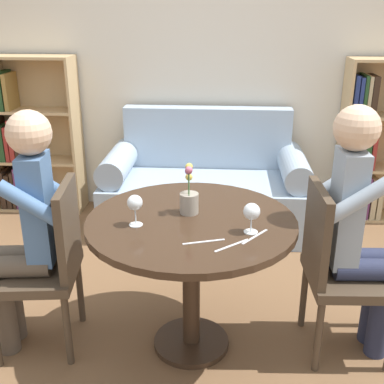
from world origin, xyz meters
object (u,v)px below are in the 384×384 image
couch (205,189)px  person_right (359,228)px  wine_glass_left (135,204)px  flower_vase (189,198)px  chair_left (48,260)px  chair_right (337,265)px  bookshelf_right (374,148)px  wine_glass_right (252,213)px  person_left (26,228)px  bookshelf_left (26,138)px

couch → person_right: size_ratio=1.23×
wine_glass_left → flower_vase: size_ratio=0.58×
chair_left → person_right: size_ratio=0.69×
couch → chair_right: couch is taller
bookshelf_right → person_right: (-0.56, -1.75, 0.09)m
bookshelf_right → person_right: size_ratio=1.02×
wine_glass_right → flower_vase: flower_vase is taller
bookshelf_right → person_left: bookshelf_right is taller
bookshelf_left → person_left: 1.99m
bookshelf_left → bookshelf_right: (2.94, -0.00, -0.04)m
person_right → wine_glass_left: bearing=94.1°
chair_right → person_right: (0.08, 0.01, 0.20)m
flower_vase → bookshelf_right: bearing=51.2°
wine_glass_left → flower_vase: bearing=33.9°
couch → bookshelf_right: bookshelf_right is taller
couch → wine_glass_left: couch is taller
wine_glass_left → person_left: bearing=175.1°
bookshelf_left → flower_vase: 2.33m
chair_right → wine_glass_right: 0.59m
person_left → wine_glass_left: person_left is taller
couch → person_left: 1.81m
couch → flower_vase: flower_vase is taller
couch → person_left: (-0.81, -1.58, 0.37)m
bookshelf_right → chair_right: 1.88m
bookshelf_left → wine_glass_right: bookshelf_left is taller
person_right → flower_vase: 0.84m
chair_left → chair_right: bearing=85.7°
person_left → person_right: person_right is taller
chair_left → wine_glass_left: chair_left is taller
bookshelf_right → person_left: size_ratio=1.05×
bookshelf_left → flower_vase: bearing=-48.2°
bookshelf_right → person_left: bearing=-139.9°
bookshelf_left → wine_glass_right: size_ratio=9.34×
bookshelf_left → chair_left: (0.83, -1.82, -0.14)m
chair_left → chair_right: same height
chair_right → couch: bearing=22.8°
bookshelf_left → wine_glass_left: 2.31m
bookshelf_right → chair_left: size_ratio=1.47×
couch → bookshelf_right: (1.37, 0.27, 0.29)m
wine_glass_left → bookshelf_right: bearing=49.3°
couch → chair_right: size_ratio=1.78×
chair_left → flower_vase: size_ratio=3.48×
person_right → wine_glass_left: person_right is taller
chair_right → wine_glass_left: size_ratio=5.97×
chair_left → flower_vase: flower_vase is taller
chair_right → person_right: person_right is taller
couch → wine_glass_left: (-0.25, -1.62, 0.54)m
person_right → chair_right: bearing=92.2°
person_left → flower_vase: (0.80, 0.11, 0.14)m
couch → person_left: bearing=-117.3°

